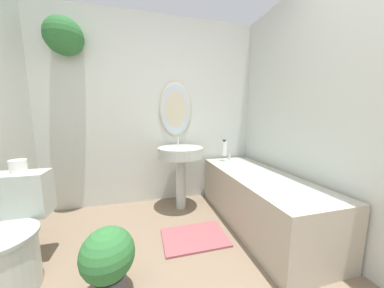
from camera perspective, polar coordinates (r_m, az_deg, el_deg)
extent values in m
cube|color=silver|center=(2.61, -11.24, 9.19)|extent=(2.84, 0.06, 2.40)
ellipsoid|color=beige|center=(2.60, -4.86, 10.18)|extent=(0.43, 0.02, 0.70)
ellipsoid|color=silver|center=(2.60, -4.84, 10.18)|extent=(0.39, 0.01, 0.66)
cylinder|color=#47474C|center=(2.74, -33.89, 26.77)|extent=(0.17, 0.17, 0.10)
sphere|color=#2D6B33|center=(2.71, -33.72, 25.04)|extent=(0.39, 0.39, 0.39)
cube|color=silver|center=(2.13, 32.43, 8.33)|extent=(0.06, 2.36, 2.40)
cylinder|color=#B2BCB2|center=(1.91, -44.98, -24.41)|extent=(0.41, 0.41, 0.38)
cube|color=#B2BCB2|center=(2.01, -41.54, -11.12)|extent=(0.37, 0.21, 0.34)
cylinder|color=#B2BCB2|center=(2.45, -3.36, -11.41)|extent=(0.12, 0.12, 0.65)
cylinder|color=#B2BCB2|center=(2.35, -3.44, -2.48)|extent=(0.55, 0.55, 0.12)
cylinder|color=silver|center=(2.48, -4.15, 0.67)|extent=(0.02, 0.02, 0.10)
cube|color=#B2A893|center=(2.26, 18.97, -15.10)|extent=(0.64, 1.64, 0.54)
cube|color=#B2BCB2|center=(2.17, 19.29, -8.93)|extent=(0.54, 1.54, 0.04)
cylinder|color=silver|center=(2.76, 11.00, -3.72)|extent=(0.04, 0.04, 0.08)
cylinder|color=white|center=(2.63, 9.45, -1.30)|extent=(0.08, 0.08, 0.19)
cylinder|color=black|center=(2.61, 9.51, 0.99)|extent=(0.04, 0.04, 0.02)
cylinder|color=#47474C|center=(1.60, -23.13, -34.20)|extent=(0.21, 0.21, 0.17)
sphere|color=#2D6B33|center=(1.46, -23.69, -27.70)|extent=(0.33, 0.33, 0.33)
cube|color=#934C51|center=(2.03, 0.74, -25.92)|extent=(0.60, 0.42, 0.02)
cylinder|color=white|center=(1.96, -42.16, -4.95)|extent=(0.11, 0.11, 0.10)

